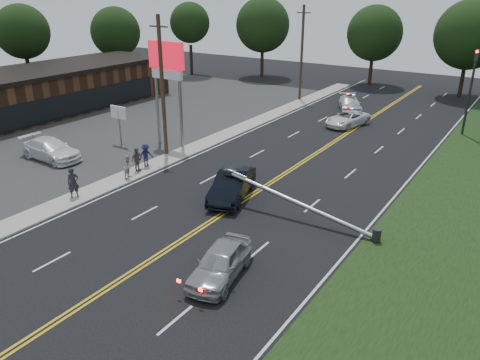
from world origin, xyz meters
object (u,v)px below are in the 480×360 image
Objects in this scene: small_sign at (119,116)px; bystander_c at (146,155)px; waiting_sedan at (220,262)px; emergency_a at (348,119)px; fallen_streetlight at (305,206)px; traffic_signal at (471,85)px; crashed_sedan at (232,185)px; utility_pole_far at (302,53)px; utility_pole_mid at (162,87)px; bystander_a at (73,183)px; emergency_b at (350,104)px; bystander_d at (137,159)px; pylon_sign at (167,69)px; parked_car at (51,149)px; bystander_b at (128,166)px.

bystander_c is at bearing -26.98° from small_sign.
waiting_sedan reaches higher than emergency_a.
bystander_c is at bearing 174.47° from fallen_streetlight.
traffic_signal is 23.69m from crashed_sedan.
utility_pole_far is 2.12× the size of emergency_a.
crashed_sedan is 3.07× the size of bystander_c.
utility_pole_mid is 5.03m from bystander_c.
utility_pole_mid is 10.10m from crashed_sedan.
bystander_c is at bearing 25.68° from bystander_a.
emergency_a is (8.28, 15.09, -4.43)m from utility_pole_mid.
fallen_streetlight is at bearing -62.76° from utility_pole_far.
utility_pole_mid is at bearing -135.55° from emergency_b.
bystander_d is at bearing -153.59° from bystander_c.
fallen_streetlight is at bearing -12.40° from small_sign.
utility_pole_far reaches higher than pylon_sign.
emergency_b is at bearing 123.06° from emergency_a.
pylon_sign is 1.88× the size of waiting_sedan.
pylon_sign is 2.58× the size of small_sign.
emergency_b is at bearing 76.77° from crashed_sedan.
parked_car is at bearing -135.77° from traffic_signal.
utility_pole_far is at bearing 86.28° from pylon_sign.
small_sign is 0.31× the size of utility_pole_far.
bystander_b is at bearing 141.58° from waiting_sedan.
bystander_a reaches higher than crashed_sedan.
fallen_streetlight is 14.58m from utility_pole_mid.
emergency_a is (-5.10, 19.09, -0.26)m from fallen_streetlight.
parked_car is 7.49m from bystander_c.
utility_pole_far is 2.35× the size of waiting_sedan.
crashed_sedan reaches higher than parked_car.
emergency_a is 3.06× the size of bystander_b.
pylon_sign is 1.70× the size of emergency_a.
utility_pole_far reaches higher than emergency_a.
bystander_b is (1.15, -26.91, -4.19)m from utility_pole_far.
bystander_a is at bearing -158.90° from fallen_streetlight.
traffic_signal is 1.46× the size of emergency_b.
traffic_signal reaches higher than emergency_b.
pylon_sign is at bearing 131.88° from crashed_sedan.
parked_car is 1.10× the size of emergency_a.
emergency_a is (-9.22, -2.91, -3.55)m from traffic_signal.
crashed_sedan is (8.41, -25.61, -4.27)m from utility_pole_far.
utility_pole_mid is 1.00× the size of utility_pole_far.
bystander_c reaches higher than parked_car.
fallen_streetlight is 0.94× the size of utility_pole_mid.
traffic_signal is (22.30, 18.00, 1.87)m from small_sign.
utility_pole_far is (-17.50, 4.00, 0.88)m from traffic_signal.
bystander_c is at bearing -88.54° from utility_pole_far.
crashed_sedan is 8.27m from waiting_sedan.
bystander_b is (-11.51, 5.80, 0.16)m from waiting_sedan.
small_sign is 28.72m from traffic_signal.
parked_car is at bearing -103.24° from utility_pole_far.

